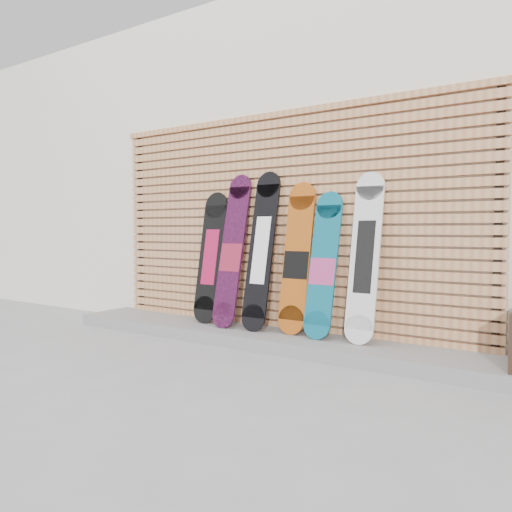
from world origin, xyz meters
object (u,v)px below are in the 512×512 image
object	(u,v)px
snowboard_0	(211,257)
snowboard_3	(297,259)
snowboard_5	(365,257)
snowboard_4	(323,265)
snowboard_1	(232,251)
snowboard_2	(261,250)

from	to	relation	value
snowboard_0	snowboard_3	size ratio (longest dim) A/B	0.96
snowboard_3	snowboard_5	world-z (taller)	snowboard_5
snowboard_4	snowboard_5	xyz separation A→B (m)	(0.39, 0.01, 0.09)
snowboard_1	snowboard_2	xyz separation A→B (m)	(0.35, 0.02, 0.02)
snowboard_1	snowboard_3	distance (m)	0.74
snowboard_1	snowboard_4	distance (m)	1.03
snowboard_1	snowboard_3	xyz separation A→B (m)	(0.73, 0.05, -0.06)
snowboard_3	snowboard_4	size ratio (longest dim) A/B	1.08
snowboard_4	snowboard_5	size ratio (longest dim) A/B	0.89
snowboard_1	snowboard_0	bearing A→B (deg)	170.79
snowboard_4	snowboard_1	bearing A→B (deg)	-178.65
snowboard_0	snowboard_2	bearing A→B (deg)	-3.06
snowboard_0	snowboard_1	xyz separation A→B (m)	(0.32, -0.05, 0.07)
snowboard_2	snowboard_4	bearing A→B (deg)	0.65
snowboard_0	snowboard_5	distance (m)	1.74
snowboard_2	snowboard_5	bearing A→B (deg)	1.20
snowboard_1	snowboard_3	bearing A→B (deg)	4.09
snowboard_1	snowboard_4	bearing A→B (deg)	1.35
snowboard_1	snowboard_5	world-z (taller)	snowboard_1
snowboard_4	snowboard_3	bearing A→B (deg)	174.50
snowboard_4	snowboard_0	bearing A→B (deg)	178.80
snowboard_4	snowboard_5	world-z (taller)	snowboard_5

